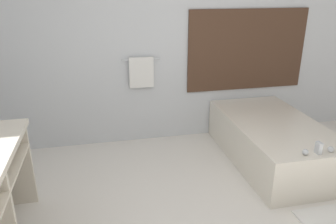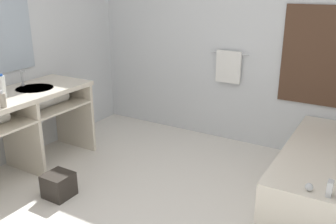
# 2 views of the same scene
# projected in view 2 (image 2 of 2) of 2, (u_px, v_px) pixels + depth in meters

# --- Properties ---
(wall_back_with_blinds) EXTENTS (7.40, 0.13, 2.70)m
(wall_back_with_blinds) POSITION_uv_depth(u_px,v_px,m) (260.00, 39.00, 4.43)
(wall_back_with_blinds) COLOR silver
(wall_back_with_blinds) RESTS_ON ground_plane
(vanity_counter) EXTENTS (0.68, 1.61, 0.89)m
(vanity_counter) POSITION_uv_depth(u_px,v_px,m) (21.00, 114.00, 3.95)
(vanity_counter) COLOR beige
(vanity_counter) RESTS_ON ground_plane
(sink_faucet) EXTENTS (0.09, 0.04, 0.18)m
(sink_faucet) POSITION_uv_depth(u_px,v_px,m) (22.00, 78.00, 4.11)
(sink_faucet) COLOR silver
(sink_faucet) RESTS_ON vanity_counter
(water_bottle_1) EXTENTS (0.06, 0.06, 0.24)m
(water_bottle_1) POSITION_uv_depth(u_px,v_px,m) (2.00, 87.00, 3.67)
(water_bottle_1) COLOR silver
(water_bottle_1) RESTS_ON vanity_counter
(soap_dispenser) EXTENTS (0.06, 0.06, 0.16)m
(soap_dispenser) POSITION_uv_depth(u_px,v_px,m) (3.00, 100.00, 3.41)
(soap_dispenser) COLOR gray
(soap_dispenser) RESTS_ON vanity_counter
(waste_bin) EXTENTS (0.25, 0.25, 0.24)m
(waste_bin) POSITION_uv_depth(u_px,v_px,m) (59.00, 185.00, 3.62)
(waste_bin) COLOR #2D2823
(waste_bin) RESTS_ON ground_plane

